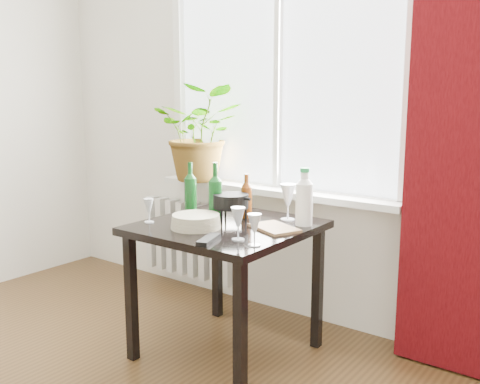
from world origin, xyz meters
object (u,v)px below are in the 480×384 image
Objects in this scene: cleaning_bottle at (304,196)px; fondue_pot at (231,207)px; plate_stack at (196,221)px; wineglass_front_left at (149,210)px; wineglass_far_right at (254,230)px; wineglass_back_center at (288,201)px; tv_remote at (209,239)px; radiator at (189,239)px; bottle_amber at (246,195)px; wine_bottle_left at (190,188)px; cutting_board at (274,228)px; potted_plant at (201,133)px; wineglass_back_left at (216,199)px; wine_bottle_right at (215,191)px; wineglass_front_right at (238,223)px; table at (226,240)px.

cleaning_bottle is 1.42× the size of fondue_pot.
fondue_pot reaches higher than plate_stack.
wineglass_far_right is at bearing -2.41° from wineglass_front_left.
wineglass_back_center is 1.12× the size of tv_remote.
cleaning_bottle is (1.20, -0.40, 0.52)m from radiator.
fondue_pot reaches higher than radiator.
cleaning_bottle is (0.35, 0.04, 0.03)m from bottle_amber.
bottle_amber is (0.32, 0.11, -0.03)m from wine_bottle_left.
tv_remote is 0.40m from cutting_board.
potted_plant is 0.80m from bottle_amber.
plate_stack is at bearing -67.05° from wineglass_back_left.
wine_bottle_right reaches higher than wine_bottle_left.
fondue_pot is (0.30, -0.01, -0.08)m from wine_bottle_left.
wine_bottle_right is at bearing -7.48° from wine_bottle_left.
radiator is 1.09m from fondue_pot.
potted_plant is at bearing 110.75° from wineglass_front_left.
plate_stack is 1.01× the size of cutting_board.
wine_bottle_left is 0.65m from wineglass_front_right.
cleaning_bottle is 0.15m from wineglass_back_center.
wineglass_front_right is at bearing 164.49° from wineglass_far_right.
cleaning_bottle is at bearing 65.69° from cutting_board.
table is 5.54× the size of wineglass_far_right.
plate_stack is (-0.44, 0.09, -0.04)m from wineglass_far_right.
plate_stack is at bearing -147.17° from cutting_board.
wine_bottle_right is at bearing 101.87° from plate_stack.
potted_plant is 2.56× the size of bottle_amber.
cutting_board is (0.49, -0.13, -0.07)m from wineglass_back_left.
wineglass_back_center is 0.61m from tv_remote.
wineglass_far_right is at bearing -37.17° from wineglass_back_left.
cleaning_bottle is 1.20× the size of plate_stack.
wine_bottle_left is 1.46× the size of wineglass_back_center.
wineglass_front_right is 0.16m from tv_remote.
wineglass_back_center is at bearing 104.08° from cutting_board.
wineglass_back_center reaches higher than fondue_pot.
table is 0.29m from cutting_board.
cleaning_bottle is at bearing 77.51° from wineglass_front_right.
table is 0.42m from wine_bottle_left.
wineglass_far_right is 0.72m from wineglass_front_left.
bottle_amber is 1.36× the size of tv_remote.
bottle_amber is 0.37m from plate_stack.
table is at bearing -40.39° from wineglass_back_left.
potted_plant is 1.24m from wineglass_front_right.
wineglass_back_center is (0.54, 0.20, -0.05)m from wine_bottle_left.
bottle_amber is at bearing 129.73° from wineglass_far_right.
wine_bottle_left is 1.98× the size of wineglass_far_right.
wineglass_front_left is 0.52× the size of cutting_board.
tv_remote is at bearing -35.95° from plate_stack.
wineglass_back_center reaches higher than wineglass_back_left.
tv_remote is (-0.20, -0.55, -0.15)m from cleaning_bottle.
wineglass_back_center is 0.32m from fondue_pot.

